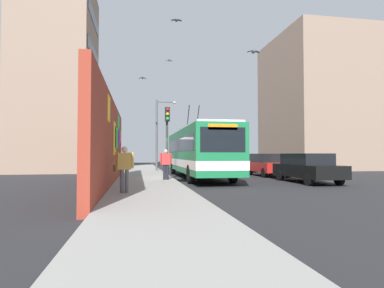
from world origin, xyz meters
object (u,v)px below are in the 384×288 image
parked_car_champagne (240,162)px  pedestrian_near_wall (124,165)px  parked_car_red (268,164)px  parked_car_black (307,167)px  city_bus (198,151)px  street_lamp (159,130)px  traffic_light (167,130)px  parked_car_silver (221,161)px  pedestrian_at_curb (166,162)px

parked_car_champagne → pedestrian_near_wall: pedestrian_near_wall is taller
parked_car_red → pedestrian_near_wall: size_ratio=2.44×
parked_car_black → parked_car_champagne: (11.25, 0.00, -0.00)m
city_bus → street_lamp: (6.86, 2.04, 1.89)m
parked_car_black → pedestrian_near_wall: size_ratio=2.85×
parked_car_champagne → pedestrian_near_wall: (-15.38, 9.56, 0.30)m
traffic_light → parked_car_champagne: bearing=-41.0°
parked_car_black → parked_car_red: bearing=0.0°
parked_car_red → traffic_light: bearing=108.3°
city_bus → parked_car_red: bearing=-81.2°
parked_car_silver → traffic_light: size_ratio=1.10×
parked_car_champagne → pedestrian_at_curb: (-9.85, 7.56, 0.28)m
pedestrian_near_wall → traffic_light: (6.92, -2.21, 1.84)m
parked_car_red → parked_car_silver: (12.45, 0.00, 0.00)m
parked_car_silver → parked_car_red: bearing=180.0°
parked_car_silver → pedestrian_at_curb: 17.94m
parked_car_red → parked_car_black: bearing=-180.0°
pedestrian_near_wall → street_lamp: size_ratio=0.28×
city_bus → traffic_light: (-1.63, 2.15, 1.20)m
parked_car_black → parked_car_red: 5.22m
pedestrian_near_wall → parked_car_champagne: bearing=-31.9°
parked_car_black → city_bus: bearing=49.7°
pedestrian_at_curb → parked_car_red: bearing=-63.2°
parked_car_red → parked_car_champagne: same height
parked_car_black → pedestrian_near_wall: bearing=113.4°
parked_car_black → pedestrian_at_curb: 7.69m
parked_car_black → pedestrian_at_curb: bearing=79.5°
parked_car_champagne → traffic_light: bearing=139.0°
pedestrian_near_wall → parked_car_black: bearing=-66.6°
parked_car_red → street_lamp: bearing=50.1°
parked_car_red → parked_car_silver: same height
pedestrian_near_wall → traffic_light: traffic_light is taller
parked_car_black → pedestrian_at_curb: size_ratio=2.89×
pedestrian_at_curb → street_lamp: bearing=-1.8°
street_lamp → pedestrian_at_curb: bearing=178.2°
city_bus → traffic_light: size_ratio=2.97×
parked_car_champagne → parked_car_silver: size_ratio=0.99×
street_lamp → parked_car_red: bearing=-129.9°
parked_car_red → parked_car_champagne: size_ratio=0.90×
parked_car_black → parked_car_red: same height
parked_car_champagne → traffic_light: size_ratio=1.09×
pedestrian_near_wall → parked_car_red: bearing=-45.6°
pedestrian_near_wall → pedestrian_at_curb: size_ratio=1.01×
parked_car_red → parked_car_silver: bearing=0.0°
parked_car_champagne → parked_car_red: bearing=-180.0°
street_lamp → pedestrian_near_wall: bearing=171.4°
parked_car_champagne → parked_car_silver: 6.42m
parked_car_silver → pedestrian_near_wall: size_ratio=2.75×
parked_car_red → traffic_light: 8.03m
parked_car_champagne → pedestrian_at_curb: size_ratio=2.76×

